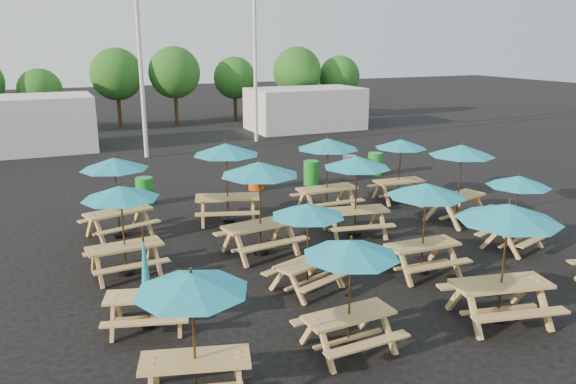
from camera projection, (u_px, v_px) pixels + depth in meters
name	position (u px, v px, depth m)	size (l,w,h in m)	color
ground	(310.00, 242.00, 15.88)	(120.00, 120.00, 0.00)	black
picnic_unit_0	(192.00, 291.00, 8.44)	(2.20, 2.20, 2.19)	tan
picnic_unit_1	(146.00, 287.00, 10.97)	(1.96, 1.82, 2.08)	tan
picnic_unit_2	(121.00, 199.00, 13.20)	(1.98, 1.98, 2.26)	tan
picnic_unit_3	(115.00, 169.00, 15.81)	(2.37, 2.37, 2.36)	tan
picnic_unit_4	(351.00, 256.00, 9.90)	(1.84, 1.84, 2.16)	tan
picnic_unit_5	(308.00, 216.00, 12.43)	(2.14, 2.14, 2.06)	tan
picnic_unit_6	(260.00, 175.00, 14.45)	(2.32, 2.32, 2.54)	tan
picnic_unit_7	(226.00, 155.00, 17.10)	(2.56, 2.56, 2.52)	tan
picnic_unit_8	(508.00, 221.00, 10.90)	(2.41, 2.41, 2.50)	tan
picnic_unit_9	(426.00, 196.00, 13.27)	(1.91, 1.91, 2.30)	tan
picnic_unit_10	(357.00, 168.00, 15.91)	(2.26, 2.26, 2.38)	tan
picnic_unit_11	(328.00, 149.00, 18.15)	(2.02, 2.02, 2.49)	tan
picnic_unit_13	(518.00, 186.00, 14.95)	(2.09, 2.09, 2.07)	tan
picnic_unit_14	(461.00, 156.00, 17.20)	(2.44, 2.44, 2.47)	tan
picnic_unit_15	(401.00, 148.00, 19.52)	(1.94, 1.94, 2.23)	tan
waste_bin_0	(145.00, 191.00, 19.40)	(0.60, 0.60, 0.96)	green
waste_bin_1	(256.00, 177.00, 21.37)	(0.60, 0.60, 0.96)	#D7530C
waste_bin_2	(311.00, 173.00, 22.08)	(0.60, 0.60, 0.96)	green
waste_bin_3	(349.00, 167.00, 23.08)	(0.60, 0.60, 0.96)	gray
waste_bin_4	(375.00, 164.00, 23.65)	(0.60, 0.60, 0.96)	green
mast_0	(138.00, 30.00, 25.87)	(0.20, 0.20, 12.00)	silver
mast_1	(255.00, 31.00, 30.18)	(0.20, 0.20, 12.00)	silver
event_tent_0	(10.00, 125.00, 28.24)	(8.00, 4.00, 2.80)	silver
event_tent_1	(305.00, 109.00, 35.83)	(7.00, 4.00, 2.60)	silver
tree_2	(40.00, 90.00, 33.53)	(2.59, 2.59, 3.93)	#382314
tree_3	(117.00, 74.00, 36.09)	(3.36, 3.36, 5.09)	#382314
tree_4	(174.00, 73.00, 37.11)	(3.41, 3.41, 5.17)	#382314
tree_5	(235.00, 78.00, 39.30)	(2.94, 2.94, 4.45)	#382314
tree_6	(297.00, 71.00, 39.19)	(3.38, 3.38, 5.13)	#382314
tree_7	(339.00, 76.00, 40.66)	(2.95, 2.95, 4.48)	#382314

